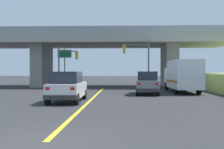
# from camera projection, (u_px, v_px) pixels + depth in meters

# --- Properties ---
(ground) EXTENTS (160.00, 160.00, 0.00)m
(ground) POSITION_uv_depth(u_px,v_px,m) (105.00, 87.00, 35.94)
(ground) COLOR #2B2B2D
(overpass_bridge) EXTENTS (32.06, 9.07, 7.30)m
(overpass_bridge) POSITION_uv_depth(u_px,v_px,m) (105.00, 47.00, 35.87)
(overpass_bridge) COLOR gray
(overpass_bridge) RESTS_ON ground
(lane_divider_stripe) EXTENTS (0.20, 25.31, 0.01)m
(lane_divider_stripe) POSITION_uv_depth(u_px,v_px,m) (93.00, 98.00, 20.48)
(lane_divider_stripe) COLOR yellow
(lane_divider_stripe) RESTS_ON ground
(suv_lead) EXTENTS (2.02, 4.58, 2.02)m
(suv_lead) POSITION_uv_depth(u_px,v_px,m) (67.00, 87.00, 18.02)
(suv_lead) COLOR silver
(suv_lead) RESTS_ON ground
(suv_crossing) EXTENTS (2.14, 4.69, 2.02)m
(suv_crossing) POSITION_uv_depth(u_px,v_px,m) (147.00, 83.00, 23.95)
(suv_crossing) COLOR slate
(suv_crossing) RESTS_ON ground
(box_truck) EXTENTS (2.33, 7.50, 3.06)m
(box_truck) POSITION_uv_depth(u_px,v_px,m) (182.00, 76.00, 26.06)
(box_truck) COLOR silver
(box_truck) RESTS_ON ground
(traffic_signal_nearside) EXTENTS (3.03, 0.36, 5.61)m
(traffic_signal_nearside) POSITION_uv_depth(u_px,v_px,m) (140.00, 57.00, 31.02)
(traffic_signal_nearside) COLOR #56595E
(traffic_signal_nearside) RESTS_ON ground
(traffic_signal_farside) EXTENTS (2.38, 0.36, 5.01)m
(traffic_signal_farside) POSITION_uv_depth(u_px,v_px,m) (65.00, 62.00, 32.09)
(traffic_signal_farside) COLOR #56595E
(traffic_signal_farside) RESTS_ON ground
(highway_sign) EXTENTS (1.74, 0.17, 4.80)m
(highway_sign) POSITION_uv_depth(u_px,v_px,m) (65.00, 59.00, 33.04)
(highway_sign) COLOR slate
(highway_sign) RESTS_ON ground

